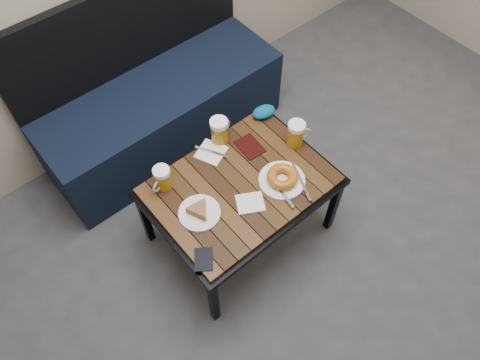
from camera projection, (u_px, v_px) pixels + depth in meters
ground at (406, 342)px, 2.22m from camera, size 4.00×4.00×0.00m
bench at (160, 107)px, 2.69m from camera, size 1.40×0.50×0.95m
cafe_table at (240, 189)px, 2.19m from camera, size 0.84×0.62×0.47m
beer_mug_left at (162, 178)px, 2.10m from camera, size 0.12×0.09×0.12m
beer_mug_centre at (220, 131)px, 2.24m from camera, size 0.13×0.10×0.14m
beer_mug_right at (296, 133)px, 2.24m from camera, size 0.13×0.11×0.13m
plate_pie at (199, 211)px, 2.05m from camera, size 0.19×0.19×0.05m
plate_bagel at (282, 178)px, 2.14m from camera, size 0.22×0.28×0.06m
napkin_left at (211, 152)px, 2.25m from camera, size 0.17×0.17×0.01m
napkin_right at (250, 203)px, 2.09m from camera, size 0.16×0.15×0.01m
passport_navy at (204, 259)px, 1.94m from camera, size 0.13×0.13×0.01m
passport_burgundy at (250, 146)px, 2.27m from camera, size 0.11×0.15×0.01m
knit_pouch at (264, 112)px, 2.37m from camera, size 0.14×0.10×0.05m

